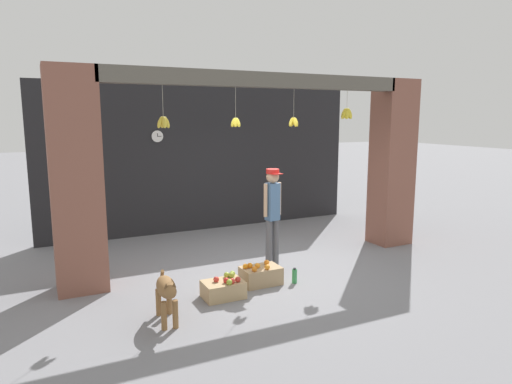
% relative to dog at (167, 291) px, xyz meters
% --- Properties ---
extents(ground_plane, '(60.00, 60.00, 0.00)m').
position_rel_dog_xyz_m(ground_plane, '(2.08, 1.34, -0.41)').
color(ground_plane, gray).
extents(shop_back_wall, '(7.13, 0.12, 3.22)m').
position_rel_dog_xyz_m(shop_back_wall, '(2.08, 4.36, 1.20)').
color(shop_back_wall, '#232326').
rests_on(shop_back_wall, ground_plane).
extents(shop_pillar_left, '(0.70, 0.60, 3.22)m').
position_rel_dog_xyz_m(shop_pillar_left, '(-0.83, 1.64, 1.20)').
color(shop_pillar_left, brown).
rests_on(shop_pillar_left, ground_plane).
extents(shop_pillar_right, '(0.70, 0.60, 3.22)m').
position_rel_dog_xyz_m(shop_pillar_right, '(5.00, 1.64, 1.20)').
color(shop_pillar_right, brown).
rests_on(shop_pillar_right, ground_plane).
extents(storefront_awning, '(5.23, 0.25, 0.88)m').
position_rel_dog_xyz_m(storefront_awning, '(2.10, 1.45, 2.66)').
color(storefront_awning, '#5B564C').
extents(dog, '(0.28, 0.82, 0.62)m').
position_rel_dog_xyz_m(dog, '(0.00, 0.00, 0.00)').
color(dog, olive).
rests_on(dog, ground_plane).
extents(shopkeeper, '(0.34, 0.29, 1.68)m').
position_rel_dog_xyz_m(shopkeeper, '(2.14, 1.27, 0.58)').
color(shopkeeper, '#56565B').
rests_on(shopkeeper, ground_plane).
extents(fruit_crate_oranges, '(0.59, 0.38, 0.34)m').
position_rel_dog_xyz_m(fruit_crate_oranges, '(1.62, 0.67, -0.27)').
color(fruit_crate_oranges, tan).
rests_on(fruit_crate_oranges, ground_plane).
extents(fruit_crate_apples, '(0.56, 0.40, 0.31)m').
position_rel_dog_xyz_m(fruit_crate_apples, '(0.92, 0.44, -0.28)').
color(fruit_crate_apples, tan).
rests_on(fruit_crate_apples, ground_plane).
extents(water_bottle, '(0.08, 0.08, 0.24)m').
position_rel_dog_xyz_m(water_bottle, '(2.11, 0.49, -0.30)').
color(water_bottle, '#38934C').
rests_on(water_bottle, ground_plane).
extents(wall_clock, '(0.26, 0.03, 0.26)m').
position_rel_dog_xyz_m(wall_clock, '(1.00, 4.28, 1.70)').
color(wall_clock, black).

